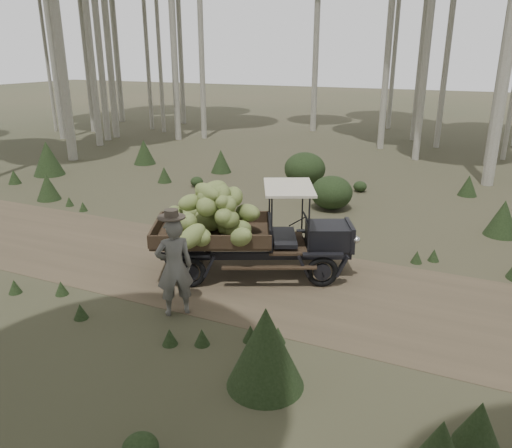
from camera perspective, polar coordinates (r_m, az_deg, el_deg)
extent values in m
plane|color=#473D2B|center=(12.01, -9.49, -4.32)|extent=(120.00, 120.00, 0.00)
cube|color=brown|center=(12.00, -9.49, -4.31)|extent=(70.00, 4.00, 0.01)
cube|color=black|center=(11.08, 8.13, -1.29)|extent=(1.17, 1.15, 0.49)
cube|color=black|center=(11.17, 10.63, -1.27)|extent=(0.46, 0.85, 0.56)
cube|color=black|center=(10.93, 1.64, -0.88)|extent=(0.59, 1.17, 0.49)
cube|color=#38281C|center=(10.99, -4.91, -1.34)|extent=(2.95, 2.52, 0.07)
cube|color=#38281C|center=(11.69, -4.65, 0.79)|extent=(2.30, 1.10, 0.29)
cube|color=#38281C|center=(10.18, -5.26, -2.08)|extent=(2.30, 1.10, 0.29)
cube|color=#38281C|center=(11.10, -11.39, -0.56)|extent=(0.73, 1.48, 0.29)
cube|color=#BEB89D|center=(10.65, 3.77, 4.20)|extent=(1.57, 1.81, 0.05)
cube|color=black|center=(11.40, -0.02, -2.33)|extent=(3.77, 1.82, 0.16)
cube|color=black|center=(10.77, 0.02, -3.66)|extent=(3.77, 1.82, 0.16)
torus|color=black|center=(11.92, 6.66, -2.59)|extent=(0.67, 0.40, 0.68)
torus|color=black|center=(10.61, 7.58, -5.45)|extent=(0.67, 0.40, 0.68)
torus|color=black|center=(11.90, -6.74, -2.63)|extent=(0.67, 0.40, 0.68)
torus|color=black|center=(10.59, -7.53, -5.52)|extent=(0.67, 0.40, 0.68)
sphere|color=beige|center=(11.54, 10.62, -0.36)|extent=(0.16, 0.16, 0.16)
sphere|color=beige|center=(10.80, 11.41, -1.79)|extent=(0.16, 0.16, 0.16)
ellipsoid|color=olive|center=(11.63, -7.76, 1.03)|extent=(0.77, 0.74, 0.57)
ellipsoid|color=olive|center=(11.27, -4.61, 1.83)|extent=(0.55, 0.73, 0.57)
ellipsoid|color=olive|center=(10.53, -5.60, 2.04)|extent=(0.63, 0.72, 0.51)
ellipsoid|color=olive|center=(10.60, -4.60, 3.41)|extent=(0.77, 0.85, 0.50)
ellipsoid|color=olive|center=(10.36, -6.52, -1.53)|extent=(0.90, 0.74, 0.59)
ellipsoid|color=olive|center=(10.46, -3.62, 0.76)|extent=(0.65, 0.84, 0.61)
ellipsoid|color=olive|center=(10.99, -4.52, 2.93)|extent=(0.68, 0.90, 0.53)
ellipsoid|color=olive|center=(10.62, -5.02, 3.63)|extent=(0.80, 0.93, 0.66)
ellipsoid|color=olive|center=(11.15, -5.60, 0.43)|extent=(0.86, 0.66, 0.59)
ellipsoid|color=olive|center=(10.78, -9.30, 1.07)|extent=(0.65, 0.80, 0.44)
ellipsoid|color=olive|center=(10.63, -7.48, 2.46)|extent=(0.56, 0.69, 0.37)
ellipsoid|color=olive|center=(10.67, -4.10, 3.71)|extent=(0.76, 0.78, 0.53)
ellipsoid|color=olive|center=(10.58, -7.25, -1.04)|extent=(0.70, 0.67, 0.43)
ellipsoid|color=olive|center=(10.92, -0.96, 1.30)|extent=(0.87, 0.70, 0.49)
ellipsoid|color=olive|center=(10.88, -2.55, 3.15)|extent=(0.66, 0.76, 0.52)
ellipsoid|color=olive|center=(10.81, -5.67, 3.75)|extent=(0.43, 0.77, 0.47)
ellipsoid|color=olive|center=(11.02, -3.37, -0.18)|extent=(0.65, 0.81, 0.47)
ellipsoid|color=olive|center=(10.42, -7.88, 0.21)|extent=(0.78, 0.83, 0.59)
ellipsoid|color=olive|center=(10.63, -3.64, 2.28)|extent=(0.88, 0.79, 0.51)
ellipsoid|color=olive|center=(10.55, -5.63, 3.67)|extent=(0.78, 0.53, 0.45)
ellipsoid|color=olive|center=(10.72, -1.99, -0.78)|extent=(0.81, 0.74, 0.58)
ellipsoid|color=olive|center=(10.47, -3.07, 0.52)|extent=(0.42, 0.63, 0.49)
ellipsoid|color=olive|center=(10.59, -3.61, 2.45)|extent=(0.53, 0.88, 0.59)
ellipsoid|color=olive|center=(10.73, -4.68, 3.69)|extent=(0.61, 0.77, 0.61)
ellipsoid|color=olive|center=(10.13, -7.32, -1.41)|extent=(0.69, 0.87, 0.68)
ellipsoid|color=olive|center=(10.06, -1.74, -1.50)|extent=(0.82, 0.69, 0.63)
imported|color=#5D5B55|center=(9.36, -9.31, -4.91)|extent=(0.82, 0.81, 1.91)
cylinder|color=#352D25|center=(9.01, -9.64, 0.78)|extent=(0.72, 0.72, 0.03)
cylinder|color=#352D25|center=(8.99, -9.67, 1.17)|extent=(0.36, 0.36, 0.15)
cylinder|color=#B2AD9E|center=(32.91, -12.71, 23.39)|extent=(0.26, 0.26, 14.78)
cylinder|color=#B2AD9E|center=(29.28, -17.94, 22.89)|extent=(0.36, 0.36, 14.11)
cone|color=#233319|center=(20.60, -4.03, 7.18)|extent=(0.84, 0.84, 0.93)
ellipsoid|color=#233319|center=(18.08, 11.81, 4.23)|extent=(0.47, 0.47, 0.38)
cone|color=#233319|center=(7.49, 1.09, -13.91)|extent=(1.17, 1.17, 1.29)
ellipsoid|color=#233319|center=(15.82, 8.63, 3.58)|extent=(1.31, 1.31, 1.05)
cone|color=#233319|center=(21.73, -22.72, 6.95)|extent=(1.22, 1.22, 1.35)
cone|color=#233319|center=(14.92, 26.39, 0.62)|extent=(0.89, 0.89, 0.99)
ellipsoid|color=#233319|center=(18.50, -6.78, 4.83)|extent=(0.46, 0.46, 0.37)
cone|color=#233319|center=(19.30, -10.44, 5.58)|extent=(0.54, 0.54, 0.60)
cone|color=#233319|center=(18.08, -22.71, 3.93)|extent=(0.79, 0.79, 0.87)
cone|color=#233319|center=(7.28, 24.15, -20.10)|extent=(0.58, 0.58, 0.65)
cone|color=#233319|center=(22.67, -12.67, 8.04)|extent=(0.96, 0.96, 1.07)
cone|color=#233319|center=(20.87, -25.93, 4.87)|extent=(0.47, 0.47, 0.53)
cone|color=#233319|center=(18.66, 23.10, 4.07)|extent=(0.64, 0.64, 0.72)
ellipsoid|color=#233319|center=(18.58, 5.60, 6.30)|extent=(1.52, 1.52, 1.21)
cone|color=#233319|center=(8.79, -9.84, -12.57)|extent=(0.27, 0.27, 0.30)
cone|color=#233319|center=(8.76, -0.64, -12.36)|extent=(0.27, 0.27, 0.30)
cone|color=#233319|center=(8.71, -6.20, -12.70)|extent=(0.27, 0.27, 0.30)
cone|color=#233319|center=(8.72, 2.52, -12.55)|extent=(0.27, 0.27, 0.30)
cone|color=#233319|center=(14.16, -7.03, 0.15)|extent=(0.27, 0.27, 0.30)
cone|color=#233319|center=(16.45, -19.17, 1.92)|extent=(0.27, 0.27, 0.30)
cone|color=#233319|center=(11.48, -25.88, -6.43)|extent=(0.27, 0.27, 0.30)
cone|color=#233319|center=(12.91, 9.82, -1.92)|extent=(0.27, 0.27, 0.30)
cone|color=#233319|center=(11.02, -21.37, -6.81)|extent=(0.27, 0.27, 0.30)
cone|color=#233319|center=(9.97, -19.43, -9.38)|extent=(0.27, 0.27, 0.30)
cone|color=#233319|center=(17.14, -20.57, 2.43)|extent=(0.27, 0.27, 0.30)
cone|color=#233319|center=(12.35, 17.90, -3.59)|extent=(0.27, 0.27, 0.30)
cone|color=#233319|center=(12.78, 3.91, -1.89)|extent=(0.27, 0.27, 0.30)
cone|color=#233319|center=(12.59, 19.66, -3.36)|extent=(0.27, 0.27, 0.30)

